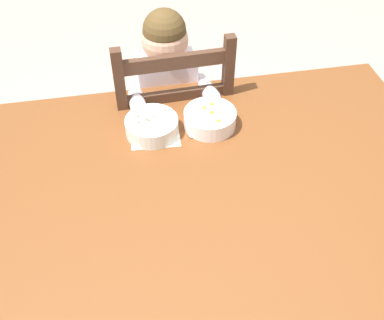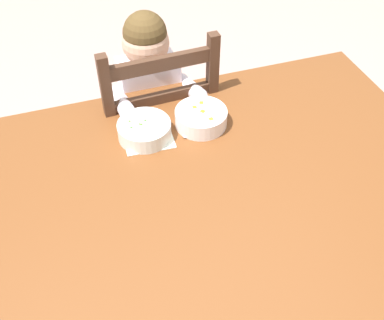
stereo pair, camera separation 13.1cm
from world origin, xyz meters
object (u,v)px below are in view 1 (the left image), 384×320
Objects in this scene: dining_chair at (171,127)px; spoon at (197,130)px; child_figure at (169,93)px; bowl_of_carrots at (210,119)px; bowl_of_peas at (152,126)px; dining_table at (197,210)px.

spoon is (0.05, -0.32, 0.25)m from dining_chair.
child_figure reaches higher than spoon.
dining_chair is at bearing 107.59° from bowl_of_carrots.
spoon is at bearing -8.25° from bowl_of_peas.
dining_table is 0.28m from spoon.
bowl_of_peas is (-0.10, -0.29, 0.09)m from child_figure.
spoon is at bearing -155.53° from bowl_of_carrots.
dining_chair is at bearing 71.72° from bowl_of_peas.
child_figure is (0.00, 0.58, 0.01)m from dining_table.
bowl_of_carrots reaches higher than dining_table.
bowl_of_carrots reaches higher than spoon.
dining_chair is 0.18m from child_figure.
bowl_of_peas is (-0.10, -0.30, 0.28)m from dining_chair.
child_figure is (-0.00, -0.01, 0.18)m from dining_chair.
dining_chair is at bearing 98.53° from spoon.
child_figure reaches higher than dining_chair.
bowl_of_carrots is (0.10, 0.29, 0.11)m from dining_table.
child_figure is 8.31× the size of spoon.
dining_table is at bearing -90.44° from dining_chair.
child_figure is 0.32m from bowl_of_peas.
bowl_of_carrots is (0.10, -0.29, 0.09)m from child_figure.
bowl_of_peas reaches higher than dining_table.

